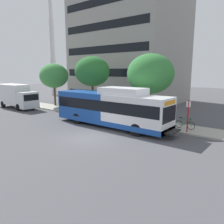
# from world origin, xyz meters

# --- Properties ---
(ground_plane) EXTENTS (120.00, 120.00, 0.00)m
(ground_plane) POSITION_xyz_m (0.00, 8.00, 0.00)
(ground_plane) COLOR #4C4C51
(sidewalk_curb) EXTENTS (3.00, 56.00, 0.14)m
(sidewalk_curb) POSITION_xyz_m (7.00, 6.00, 0.07)
(sidewalk_curb) COLOR #A8A399
(sidewalk_curb) RESTS_ON ground
(transit_bus) EXTENTS (2.58, 12.25, 3.65)m
(transit_bus) POSITION_xyz_m (3.86, 0.97, 1.70)
(transit_bus) COLOR white
(transit_bus) RESTS_ON ground
(bus_stop_sign_pole) EXTENTS (0.10, 0.36, 2.60)m
(bus_stop_sign_pole) POSITION_xyz_m (5.93, -5.43, 1.65)
(bus_stop_sign_pole) COLOR red
(bus_stop_sign_pole) RESTS_ON sidewalk_curb
(bicycle_parked) EXTENTS (0.52, 1.76, 1.02)m
(bicycle_parked) POSITION_xyz_m (6.81, -4.91, 0.56)
(bicycle_parked) COLOR black
(bicycle_parked) RESTS_ON sidewalk_curb
(street_tree_near_stop) EXTENTS (4.54, 4.54, 6.59)m
(street_tree_near_stop) POSITION_xyz_m (7.67, -0.95, 4.79)
(street_tree_near_stop) COLOR #4C3823
(street_tree_near_stop) RESTS_ON sidewalk_curb
(street_tree_mid_block) EXTENTS (4.22, 4.22, 6.67)m
(street_tree_mid_block) POSITION_xyz_m (8.10, 7.22, 5.01)
(street_tree_mid_block) COLOR #4C3823
(street_tree_mid_block) RESTS_ON sidewalk_curb
(street_tree_far_block) EXTENTS (4.06, 4.06, 5.99)m
(street_tree_far_block) POSITION_xyz_m (8.15, 14.82, 4.40)
(street_tree_far_block) COLOR #4C3823
(street_tree_far_block) RESTS_ON sidewalk_curb
(box_truck_background) EXTENTS (2.32, 7.01, 3.25)m
(box_truck_background) POSITION_xyz_m (3.81, 17.54, 1.74)
(box_truck_background) COLOR silver
(box_truck_background) RESTS_ON ground
(apartment_tower_backdrop) EXTENTS (13.85, 16.07, 32.31)m
(apartment_tower_backdrop) POSITION_xyz_m (19.88, 9.65, 16.16)
(apartment_tower_backdrop) COLOR gray
(apartment_tower_backdrop) RESTS_ON ground
(lattice_comm_tower) EXTENTS (1.10, 1.10, 33.02)m
(lattice_comm_tower) POSITION_xyz_m (17.15, 26.88, 11.10)
(lattice_comm_tower) COLOR #B7B7BC
(lattice_comm_tower) RESTS_ON ground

